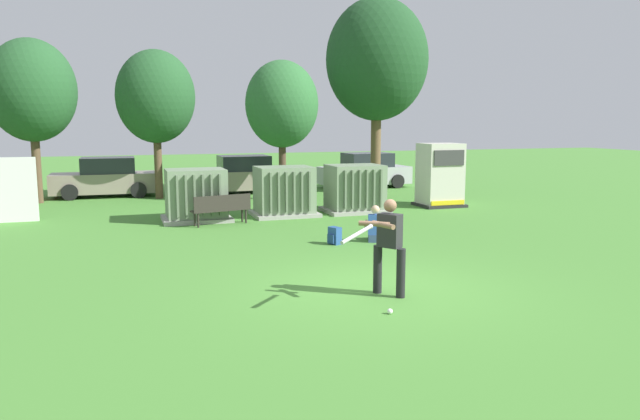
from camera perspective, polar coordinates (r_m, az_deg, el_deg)
ground_plane at (r=11.40m, az=5.59°, el=-7.43°), size 96.00×96.00×0.00m
transformer_west at (r=19.28m, az=-11.61°, el=1.33°), size 2.10×1.70×1.62m
transformer_mid_west at (r=19.94m, az=-3.39°, el=1.72°), size 2.10×1.70×1.62m
transformer_mid_east at (r=20.74m, az=3.31°, el=1.98°), size 2.10×1.70×1.62m
generator_enclosure at (r=22.53m, az=11.25°, el=3.23°), size 1.60×1.40×2.30m
park_bench at (r=18.34m, az=-9.27°, el=0.24°), size 1.84×0.80×0.92m
batter at (r=10.76m, az=6.42°, el=-3.04°), size 1.45×1.14×1.74m
sports_ball at (r=9.99m, az=6.61°, el=-9.46°), size 0.09×0.09×0.09m
seated_spectator at (r=15.75m, az=5.20°, el=-1.61°), size 0.65×0.79×0.96m
backpack at (r=15.34m, az=1.37°, el=-2.46°), size 0.34×0.37×0.44m
tree_left at (r=25.28m, az=-25.54°, el=10.11°), size 3.21×3.21×6.14m
tree_center_left at (r=25.12m, az=-15.24°, el=10.24°), size 3.08×3.08×5.88m
tree_center_right at (r=23.96m, az=-3.62°, el=9.89°), size 2.85×2.85×5.45m
tree_right at (r=26.26m, az=5.39°, el=13.88°), size 4.29×4.29×8.21m
parked_car_left_of_center at (r=26.49m, az=-19.55°, el=2.82°), size 4.22×1.95×1.62m
parked_car_right_of_center at (r=26.46m, az=-7.40°, el=3.23°), size 4.24×2.00×1.62m
parked_car_rightmost at (r=28.54m, az=4.27°, el=3.65°), size 4.28×2.09×1.62m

